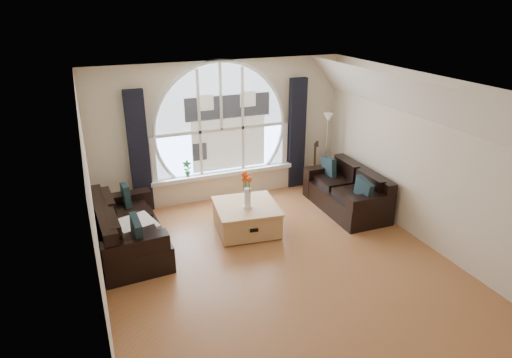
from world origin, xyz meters
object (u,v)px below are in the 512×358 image
sofa_right (346,190)px  potted_plant (187,169)px  coffee_chest (246,216)px  vase_flowers (247,186)px  floor_lamp (326,151)px  guitar (313,164)px  sofa_left (129,228)px

sofa_right → potted_plant: potted_plant is taller
coffee_chest → vase_flowers: 0.61m
floor_lamp → potted_plant: floor_lamp is taller
sofa_right → coffee_chest: 2.04m
guitar → sofa_left: bearing=-138.3°
sofa_left → potted_plant: 1.94m
coffee_chest → floor_lamp: 2.56m
vase_flowers → floor_lamp: bearing=29.3°
sofa_left → guitar: size_ratio=1.77×
guitar → coffee_chest: bearing=-123.0°
sofa_right → guitar: (-0.07, 1.18, 0.13)m
guitar → potted_plant: guitar is taller
coffee_chest → sofa_left: bearing=-174.8°
sofa_left → coffee_chest: size_ratio=1.79×
sofa_left → guitar: bearing=13.1°
vase_flowers → sofa_right: bearing=4.1°
coffee_chest → vase_flowers: size_ratio=1.49×
sofa_right → guitar: size_ratio=1.68×
floor_lamp → sofa_right: bearing=-99.0°
potted_plant → sofa_right: bearing=-27.7°
sofa_left → sofa_right: (3.99, 0.00, 0.00)m
sofa_left → sofa_right: bearing=-3.6°
vase_flowers → guitar: 2.40m
sofa_left → vase_flowers: vase_flowers is taller
coffee_chest → sofa_right: bearing=8.5°
sofa_right → vase_flowers: size_ratio=2.55×
floor_lamp → potted_plant: 2.89m
guitar → potted_plant: size_ratio=3.28×
sofa_right → coffee_chest: bearing=-177.8°
coffee_chest → vase_flowers: vase_flowers is taller
floor_lamp → potted_plant: bearing=173.6°
sofa_right → potted_plant: (-2.70, 1.42, 0.31)m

